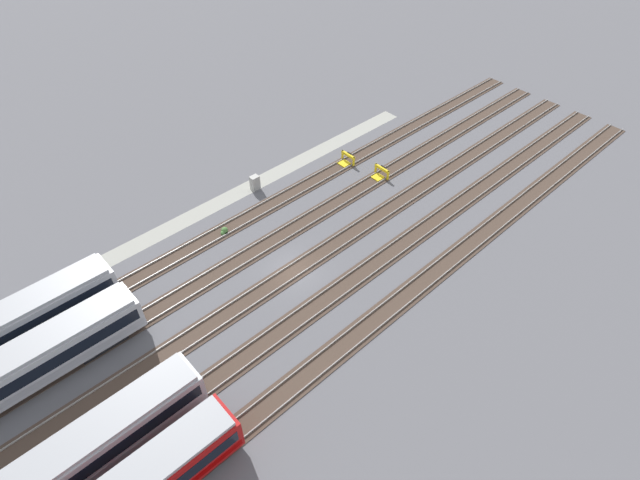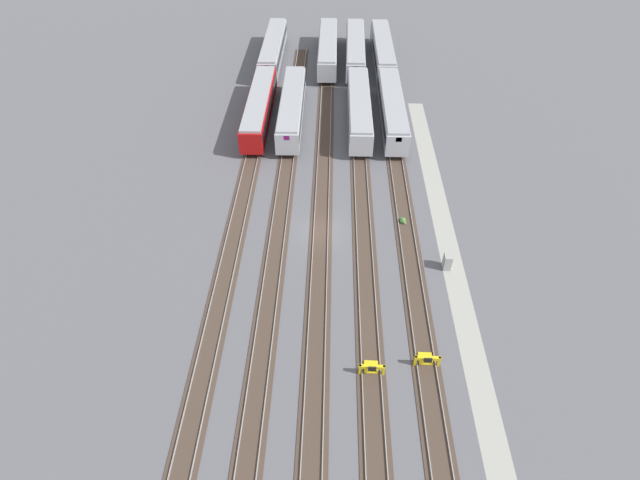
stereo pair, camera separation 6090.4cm
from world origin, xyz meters
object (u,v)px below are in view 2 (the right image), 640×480
subway_car_front_row_centre (259,107)px  subway_car_back_row_rightmost (328,49)px  subway_car_front_row_right_inner (392,109)px  bumper_stop_near_inner_track (372,368)px  weed_clump (403,221)px  electrical_cabinet (447,262)px  subway_car_front_row_rightmost (355,50)px  bumper_stop_nearest_track (427,359)px  subway_car_back_row_centre (292,108)px  subway_car_front_row_left_inner (359,109)px  subway_car_front_row_leftmost (383,50)px  subway_car_back_row_leftmost (273,49)px

subway_car_front_row_centre → subway_car_back_row_rightmost: bearing=-24.2°
subway_car_front_row_right_inner → bumper_stop_near_inner_track: size_ratio=8.98×
subway_car_front_row_centre → weed_clump: (-19.89, -16.90, -1.80)m
electrical_cabinet → subway_car_back_row_rightmost: bearing=14.6°
subway_car_front_row_rightmost → subway_car_back_row_rightmost: same height
subway_car_front_row_centre → bumper_stop_nearest_track: bearing=-154.9°
subway_car_back_row_centre → subway_car_front_row_centre: bearing=90.0°
subway_car_front_row_left_inner → subway_car_front_row_centre: 12.91m
subway_car_front_row_right_inner → bumper_stop_near_inner_track: 37.74m
bumper_stop_nearest_track → subway_car_front_row_left_inner: bearing=6.6°
subway_car_front_row_leftmost → bumper_stop_near_inner_track: subway_car_front_row_leftmost is taller
subway_car_back_row_leftmost → subway_car_back_row_centre: 19.22m
weed_clump → bumper_stop_near_inner_track: bearing=167.0°
subway_car_back_row_rightmost → bumper_stop_near_inner_track: bearing=-175.6°
subway_car_front_row_rightmost → bumper_stop_near_inner_track: subway_car_front_row_rightmost is taller
bumper_stop_nearest_track → weed_clump: (16.70, 0.25, -0.27)m
bumper_stop_near_inner_track → subway_car_back_row_rightmost: bearing=4.4°
subway_car_back_row_leftmost → subway_car_front_row_right_inner: bearing=-137.5°
subway_car_front_row_left_inner → subway_car_back_row_rightmost: bearing=12.9°
subway_car_back_row_centre → bumper_stop_near_inner_track: bearing=-167.0°
subway_car_back_row_centre → bumper_stop_nearest_track: subway_car_back_row_centre is taller
subway_car_front_row_centre → weed_clump: size_ratio=19.58×
subway_car_front_row_right_inner → electrical_cabinet: bearing=-173.1°
subway_car_front_row_right_inner → subway_car_back_row_rightmost: size_ratio=1.00×
subway_car_front_row_rightmost → weed_clump: bearing=-174.1°
subway_car_front_row_right_inner → bumper_stop_nearest_track: bearing=-180.0°
subway_car_front_row_left_inner → subway_car_back_row_rightmost: same height
subway_car_front_row_right_inner → bumper_stop_nearest_track: size_ratio=8.99×
subway_car_front_row_rightmost → weed_clump: 38.97m
subway_car_front_row_left_inner → subway_car_back_row_centre: same height
subway_car_back_row_leftmost → subway_car_back_row_rightmost: (0.27, -8.55, 0.00)m
subway_car_front_row_centre → bumper_stop_near_inner_track: size_ratio=8.99×
bumper_stop_near_inner_track → electrical_cabinet: bearing=-33.7°
subway_car_front_row_left_inner → bumper_stop_nearest_track: 36.87m
subway_car_front_row_right_inner → subway_car_back_row_rightmost: same height
subway_car_front_row_rightmost → electrical_cabinet: size_ratio=11.28×
subway_car_front_row_right_inner → subway_car_back_row_leftmost: size_ratio=1.00×
subway_car_back_row_leftmost → subway_car_front_row_leftmost: bearing=-90.4°
subway_car_front_row_leftmost → subway_car_back_row_rightmost: 8.60m
subway_car_front_row_left_inner → subway_car_front_row_right_inner: bearing=-90.0°
subway_car_back_row_rightmost → weed_clump: (-38.92, -8.35, -1.80)m
subway_car_front_row_right_inner → bumper_stop_nearest_track: (-36.59, -0.00, -1.53)m
subway_car_back_row_leftmost → weed_clump: bearing=-156.4°
subway_car_back_row_centre → bumper_stop_near_inner_track: subway_car_back_row_centre is taller
subway_car_front_row_rightmost → subway_car_back_row_leftmost: size_ratio=1.00×
subway_car_back_row_centre → weed_clump: size_ratio=19.58×
subway_car_front_row_left_inner → weed_clump: subway_car_front_row_left_inner is taller
bumper_stop_nearest_track → weed_clump: bumper_stop_nearest_track is taller
subway_car_front_row_right_inner → electrical_cabinet: (-26.22, -3.20, -1.24)m
subway_car_front_row_left_inner → subway_car_back_row_rightmost: (19.02, 4.36, 0.00)m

